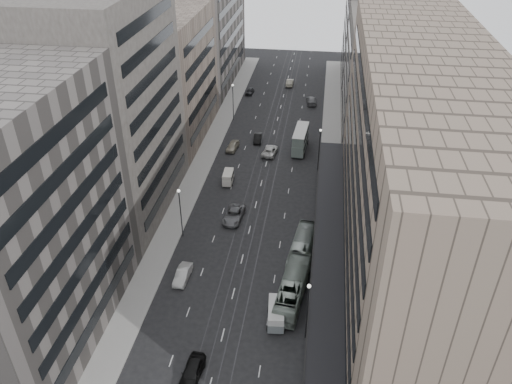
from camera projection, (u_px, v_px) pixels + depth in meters
The scene contains 28 objects.
ground at pixel (232, 299), 64.02m from camera, with size 220.00×220.00×0.00m, color black.
sidewalk_right at pixel (330, 164), 93.94m from camera, with size 4.00×125.00×0.15m, color gray.
sidewalk_left at pixel (206, 156), 96.77m from camera, with size 4.00×125.00×0.15m, color gray.
department_store at pixel (415, 180), 60.19m from camera, with size 19.20×60.00×30.00m.
building_right_mid at pixel (385, 79), 98.57m from camera, with size 15.00×28.00×24.00m, color #44413B.
building_right_far at pixel (376, 30), 122.60m from camera, with size 15.00×32.00×28.00m, color #68625E.
building_left_a at pixel (11, 228), 51.85m from camera, with size 15.00×28.00×30.00m, color #68625E.
building_left_b at pixel (109, 109), 73.37m from camera, with size 15.00×26.00×34.00m, color #44413B.
building_left_c at pixel (165, 77), 98.37m from camera, with size 15.00×28.00×25.00m, color slate.
building_left_d at pixel (203, 27), 125.18m from camera, with size 15.00×38.00×28.00m, color #68625E.
lamp_right_near at pixel (308, 305), 55.91m from camera, with size 0.44×0.44×8.32m.
lamp_right_far at pixel (319, 145), 89.38m from camera, with size 0.44×0.44×8.32m.
lamp_left_near at pixel (180, 208), 72.42m from camera, with size 0.44×0.44×8.32m.
lamp_left_far at pixel (233, 98), 108.40m from camera, with size 0.44×0.44×8.32m.
bus_near at pixel (293, 287), 63.47m from camera, with size 2.81×11.99×3.34m, color gray.
bus_far at pixel (301, 248), 70.53m from camera, with size 2.49×10.64×2.96m, color #97A29A.
double_decker at pixel (300, 139), 97.51m from camera, with size 3.00×8.38×4.50m.
vw_microbus at pixel (276, 313), 60.06m from camera, with size 2.43×4.75×2.48m.
panel_van at pixel (228, 177), 87.57m from camera, with size 1.89×3.64×2.26m.
sedan_0 at pixel (192, 372), 53.61m from camera, with size 1.99×4.94×1.68m, color black.
sedan_1 at pixel (183, 274), 66.85m from camera, with size 1.60×4.60×1.52m, color beige.
sedan_2 at pixel (234, 215), 78.51m from camera, with size 2.68×5.82×1.62m, color slate.
sedan_4 at pixel (233, 146), 98.70m from camera, with size 1.85×4.59×1.56m, color #9F9884.
sedan_5 at pixel (258, 138), 101.87m from camera, with size 1.55×4.46×1.47m, color black.
sedan_6 at pixel (270, 151), 97.11m from camera, with size 2.48×5.39×1.50m, color silver.
sedan_7 at pixel (311, 100), 118.83m from camera, with size 2.19×5.38×1.56m, color slate.
sedan_8 at pixel (250, 91), 124.24m from camera, with size 1.62×4.02×1.37m, color black.
sedan_9 at pixel (290, 82), 129.24m from camera, with size 1.70×4.87×1.61m, color #9E9883.
Camera 1 is at (9.61, -45.85, 45.85)m, focal length 35.00 mm.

